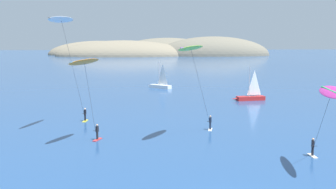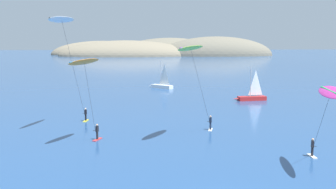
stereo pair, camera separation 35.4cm
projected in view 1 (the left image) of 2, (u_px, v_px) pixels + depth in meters
headland_island at (154, 55)px, 234.12m from camera, size 123.47×44.54×20.85m
sailboat_near at (249, 97)px, 71.25m from camera, size 5.97×2.09×5.70m
sailboat_far at (159, 85)px, 87.83m from camera, size 5.15×4.60×5.70m
kitesurfer_lime at (193, 55)px, 42.91m from camera, size 5.33×8.53×10.00m
kitesurfer_magenta at (330, 97)px, 33.02m from camera, size 2.18×8.56×6.99m
kitesurfer_orange at (86, 69)px, 41.49m from camera, size 3.32×5.10×8.73m
kitesurfer_white at (64, 29)px, 47.40m from camera, size 3.29×9.06×13.07m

